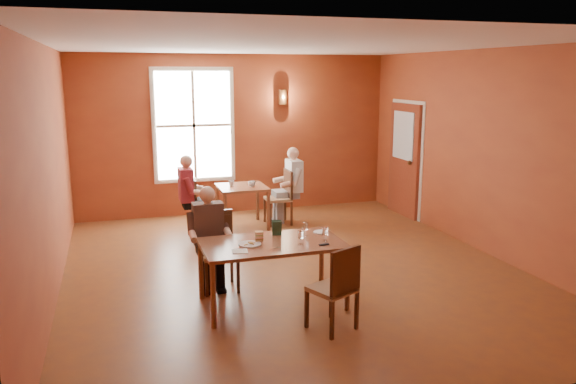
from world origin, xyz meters
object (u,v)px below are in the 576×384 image
object	(u,v)px
chair_diner_maroon	(205,204)
diner_maroon	(203,194)
main_table	(272,274)
chair_diner_white	(278,197)
diner_main	(219,243)
diner_white	(279,188)
chair_diner_main	(219,252)
second_table	(242,206)
chair_empty	(332,287)

from	to	relation	value
chair_diner_maroon	diner_maroon	distance (m)	0.19
main_table	chair_diner_white	bearing A→B (deg)	72.48
diner_main	diner_white	world-z (taller)	diner_white
diner_main	diner_maroon	world-z (taller)	diner_maroon
diner_main	diner_maroon	xyz separation A→B (m)	(0.25, 2.80, 0.02)
chair_diner_main	chair_diner_white	size ratio (longest dim) A/B	1.01
chair_diner_main	main_table	bearing A→B (deg)	127.57
second_table	chair_empty	bearing A→B (deg)	-90.12
second_table	main_table	bearing A→B (deg)	-97.16
diner_white	chair_diner_maroon	distance (m)	1.35
chair_diner_main	second_table	xyz separation A→B (m)	(0.93, 2.77, -0.12)
main_table	diner_main	distance (m)	0.83
main_table	chair_diner_white	size ratio (longest dim) A/B	1.67
chair_diner_white	diner_white	world-z (taller)	diner_white
main_table	chair_empty	distance (m)	0.90
chair_diner_main	diner_main	xyz separation A→B (m)	(0.00, -0.03, 0.13)
chair_diner_white	diner_maroon	bearing A→B (deg)	90.00
diner_main	diner_white	distance (m)	3.23
second_table	diner_maroon	size ratio (longest dim) A/B	0.64
chair_diner_main	diner_maroon	world-z (taller)	diner_maroon
main_table	diner_main	xyz separation A→B (m)	(-0.50, 0.62, 0.24)
chair_diner_white	diner_maroon	size ratio (longest dim) A/B	0.75
chair_diner_main	chair_empty	xyz separation A→B (m)	(0.92, -1.45, -0.02)
main_table	chair_diner_main	xyz separation A→B (m)	(-0.50, 0.65, 0.11)
chair_diner_white	diner_white	bearing A→B (deg)	-90.00
second_table	chair_diner_white	bearing A→B (deg)	0.00
second_table	diner_main	bearing A→B (deg)	-108.37
diner_main	second_table	world-z (taller)	diner_main
second_table	diner_maroon	xyz separation A→B (m)	(-0.68, 0.00, 0.28)
chair_diner_main	chair_diner_maroon	size ratio (longest dim) A/B	1.08
main_table	chair_empty	bearing A→B (deg)	-62.14
main_table	chair_empty	size ratio (longest dim) A/B	1.74
chair_empty	chair_diner_white	distance (m)	4.27
chair_empty	diner_white	bearing A→B (deg)	56.77
chair_diner_maroon	second_table	bearing A→B (deg)	90.00
diner_maroon	chair_empty	bearing A→B (deg)	9.05
main_table	diner_main	size ratio (longest dim) A/B	1.31
chair_diner_main	diner_white	xyz separation A→B (m)	(1.61, 2.77, 0.17)
second_table	chair_diner_white	xyz separation A→B (m)	(0.65, 0.00, 0.12)
second_table	chair_diner_white	world-z (taller)	chair_diner_white
chair_diner_maroon	chair_empty	bearing A→B (deg)	8.65
main_table	diner_maroon	xyz separation A→B (m)	(-0.25, 3.42, 0.26)
main_table	chair_diner_white	xyz separation A→B (m)	(1.08, 3.42, 0.11)
diner_main	diner_maroon	distance (m)	2.81
diner_main	chair_diner_maroon	size ratio (longest dim) A/B	1.37
chair_diner_white	chair_diner_main	bearing A→B (deg)	150.30
chair_diner_main	diner_main	world-z (taller)	diner_main
chair_diner_main	diner_maroon	distance (m)	2.78
diner_main	chair_diner_white	xyz separation A→B (m)	(1.58, 2.80, -0.13)
main_table	second_table	size ratio (longest dim) A/B	1.95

